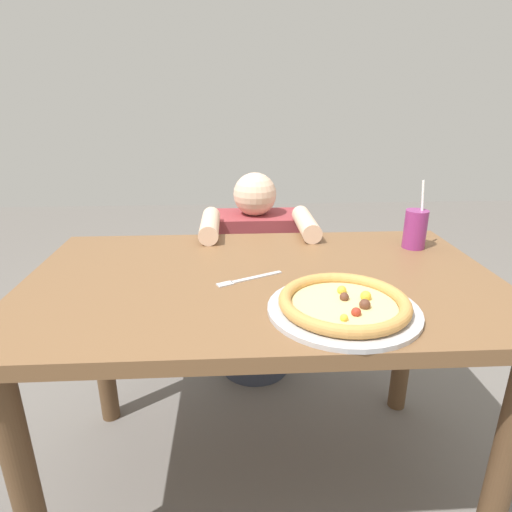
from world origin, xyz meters
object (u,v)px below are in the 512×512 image
at_px(drink_cup_colored, 415,229).
at_px(diner_seated, 255,289).
at_px(fork, 247,279).
at_px(pizza_near, 344,305).

bearing_deg(drink_cup_colored, diner_seated, 141.39).
bearing_deg(fork, drink_cup_colored, 23.08).
bearing_deg(diner_seated, fork, -95.13).
distance_m(fork, diner_seated, 0.74).
relative_size(drink_cup_colored, diner_seated, 0.24).
bearing_deg(diner_seated, drink_cup_colored, -38.61).
xyz_separation_m(fork, diner_seated, (0.06, 0.66, -0.34)).
distance_m(pizza_near, drink_cup_colored, 0.57).
xyz_separation_m(drink_cup_colored, fork, (-0.58, -0.25, -0.06)).
xyz_separation_m(pizza_near, diner_seated, (-0.16, 0.86, -0.35)).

